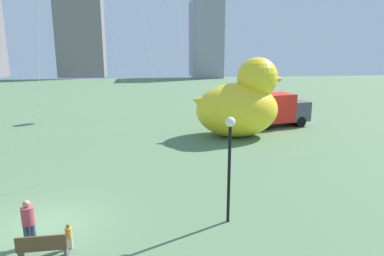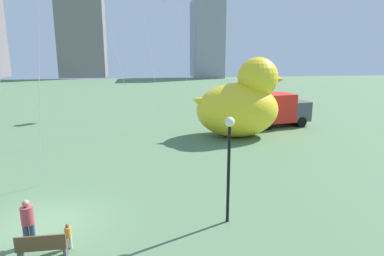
{
  "view_description": "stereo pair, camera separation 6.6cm",
  "coord_description": "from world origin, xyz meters",
  "px_view_note": "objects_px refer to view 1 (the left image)",
  "views": [
    {
      "loc": [
        3.69,
        -12.43,
        6.48
      ],
      "look_at": [
        6.38,
        5.02,
        2.43
      ],
      "focal_mm": 31.78,
      "sensor_mm": 36.0,
      "label": 1
    },
    {
      "loc": [
        3.75,
        -12.44,
        6.48
      ],
      "look_at": [
        6.38,
        5.02,
        2.43
      ],
      "focal_mm": 31.78,
      "sensor_mm": 36.0,
      "label": 2
    }
  ],
  "objects_px": {
    "person_adult": "(28,221)",
    "giant_inflatable_duck": "(240,103)",
    "box_truck": "(275,110)",
    "lamppost": "(230,150)",
    "park_bench": "(43,247)",
    "person_child": "(69,235)"
  },
  "relations": [
    {
      "from": "box_truck",
      "to": "person_adult",
      "type": "bearing_deg",
      "value": -132.92
    },
    {
      "from": "box_truck",
      "to": "giant_inflatable_duck",
      "type": "bearing_deg",
      "value": -144.13
    },
    {
      "from": "person_child",
      "to": "giant_inflatable_duck",
      "type": "relative_size",
      "value": 0.12
    },
    {
      "from": "person_adult",
      "to": "giant_inflatable_duck",
      "type": "distance_m",
      "value": 17.81
    },
    {
      "from": "park_bench",
      "to": "giant_inflatable_duck",
      "type": "bearing_deg",
      "value": 53.57
    },
    {
      "from": "person_adult",
      "to": "lamppost",
      "type": "height_order",
      "value": "lamppost"
    },
    {
      "from": "person_adult",
      "to": "giant_inflatable_duck",
      "type": "relative_size",
      "value": 0.23
    },
    {
      "from": "park_bench",
      "to": "giant_inflatable_duck",
      "type": "relative_size",
      "value": 0.21
    },
    {
      "from": "park_bench",
      "to": "person_child",
      "type": "height_order",
      "value": "same"
    },
    {
      "from": "park_bench",
      "to": "box_truck",
      "type": "distance_m",
      "value": 22.87
    },
    {
      "from": "giant_inflatable_duck",
      "to": "box_truck",
      "type": "relative_size",
      "value": 1.25
    },
    {
      "from": "person_child",
      "to": "giant_inflatable_duck",
      "type": "xyz_separation_m",
      "value": [
        10.02,
        13.99,
        2.06
      ]
    },
    {
      "from": "person_adult",
      "to": "person_child",
      "type": "distance_m",
      "value": 1.44
    },
    {
      "from": "person_adult",
      "to": "giant_inflatable_duck",
      "type": "bearing_deg",
      "value": 50.22
    },
    {
      "from": "lamppost",
      "to": "park_bench",
      "type": "bearing_deg",
      "value": -166.54
    },
    {
      "from": "person_child",
      "to": "box_truck",
      "type": "distance_m",
      "value": 22.02
    },
    {
      "from": "person_adult",
      "to": "box_truck",
      "type": "distance_m",
      "value": 22.62
    },
    {
      "from": "person_adult",
      "to": "person_child",
      "type": "relative_size",
      "value": 1.86
    },
    {
      "from": "person_adult",
      "to": "lamppost",
      "type": "relative_size",
      "value": 0.4
    },
    {
      "from": "giant_inflatable_duck",
      "to": "lamppost",
      "type": "height_order",
      "value": "giant_inflatable_duck"
    },
    {
      "from": "giant_inflatable_duck",
      "to": "person_adult",
      "type": "bearing_deg",
      "value": -129.78
    },
    {
      "from": "person_child",
      "to": "giant_inflatable_duck",
      "type": "height_order",
      "value": "giant_inflatable_duck"
    }
  ]
}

